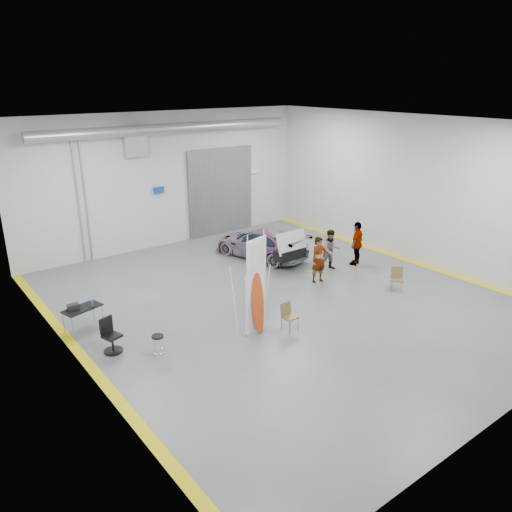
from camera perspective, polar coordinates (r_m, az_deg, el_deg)
ground at (r=17.55m, az=2.81°, el=-4.97°), size 16.00×16.00×0.00m
room_shell at (r=18.14m, az=-0.95°, el=9.39°), size 14.02×16.18×6.01m
sedan_car at (r=21.43m, az=0.58°, el=1.46°), size 2.76×4.57×1.24m
person_a at (r=18.86m, az=7.18°, el=-0.41°), size 0.68×0.49×1.77m
person_b at (r=20.18m, az=8.56°, el=0.70°), size 0.98×0.87×1.66m
person_c at (r=20.89m, az=11.47°, el=1.44°), size 1.15×0.80×1.84m
surfboard_display at (r=14.73m, az=-0.06°, el=-4.42°), size 0.89×0.40×3.20m
folding_chair_near at (r=15.40m, az=3.85°, el=-7.56°), size 0.45×0.46×0.88m
folding_chair_far at (r=18.79m, az=15.72°, el=-3.11°), size 0.58×0.66×0.88m
shop_stool at (r=14.19m, az=-11.10°, el=-10.15°), size 0.35×0.35×0.69m
work_table at (r=16.12m, az=-19.49°, el=-5.66°), size 1.25×0.84×0.94m
office_chair at (r=14.77m, az=-16.22°, el=-8.89°), size 0.55×0.57×1.01m
trunk_lid at (r=19.85m, az=3.93°, el=1.86°), size 1.44×0.88×0.04m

